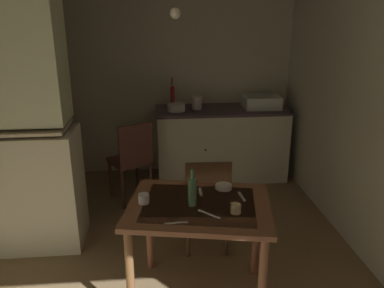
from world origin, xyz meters
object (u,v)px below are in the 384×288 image
object	(u,v)px
chair_far_side	(207,201)
serving_bowl_wide	(224,187)
hand_pump	(173,96)
dining_table	(199,219)
mixing_bowl_counter	(176,107)
chair_by_counter	(132,159)
mug_dark	(236,208)
hutch_cabinet	(17,140)
glass_bottle	(192,191)
sink_basin	(261,102)

from	to	relation	value
chair_far_side	serving_bowl_wide	distance (m)	0.50
hand_pump	dining_table	distance (m)	2.31
mixing_bowl_counter	chair_by_counter	size ratio (longest dim) A/B	0.23
serving_bowl_wide	mug_dark	distance (m)	0.38
chair_far_side	mug_dark	xyz separation A→B (m)	(0.09, -0.76, 0.33)
hutch_cabinet	chair_by_counter	xyz separation A→B (m)	(0.92, 0.74, -0.50)
chair_by_counter	glass_bottle	bearing A→B (deg)	-72.77
sink_basin	chair_far_side	world-z (taller)	sink_basin
hutch_cabinet	hand_pump	size ratio (longest dim) A/B	5.52
sink_basin	dining_table	size ratio (longest dim) A/B	0.40
hutch_cabinet	mug_dark	xyz separation A→B (m)	(1.70, -1.03, -0.20)
chair_by_counter	mug_dark	bearing A→B (deg)	-66.12
dining_table	chair_by_counter	bearing A→B (deg)	108.94
hutch_cabinet	hand_pump	xyz separation A→B (m)	(1.40, 1.39, 0.06)
hand_pump	mug_dark	distance (m)	2.45
hutch_cabinet	glass_bottle	bearing A→B (deg)	-32.10
mixing_bowl_counter	chair_by_counter	xyz separation A→B (m)	(-0.53, -0.55, -0.44)
hand_pump	mixing_bowl_counter	xyz separation A→B (m)	(0.04, -0.10, -0.13)
chair_by_counter	serving_bowl_wide	xyz separation A→B (m)	(0.77, -1.39, 0.29)
sink_basin	mug_dark	xyz separation A→B (m)	(-0.80, -2.37, -0.17)
chair_by_counter	mug_dark	distance (m)	1.96
dining_table	chair_far_side	bearing A→B (deg)	77.42
hutch_cabinet	mixing_bowl_counter	xyz separation A→B (m)	(1.44, 1.29, -0.06)
serving_bowl_wide	chair_by_counter	bearing A→B (deg)	118.91
dining_table	serving_bowl_wide	size ratio (longest dim) A/B	8.92
mug_dark	chair_far_side	bearing A→B (deg)	96.74
sink_basin	mixing_bowl_counter	distance (m)	1.06
chair_by_counter	mixing_bowl_counter	bearing A→B (deg)	46.37
sink_basin	mixing_bowl_counter	bearing A→B (deg)	-177.31
hand_pump	chair_far_side	size ratio (longest dim) A/B	0.44
mixing_bowl_counter	chair_by_counter	bearing A→B (deg)	-133.63
mixing_bowl_counter	glass_bottle	bearing A→B (deg)	-90.47
serving_bowl_wide	mug_dark	xyz separation A→B (m)	(0.01, -0.38, 0.02)
dining_table	mug_dark	distance (m)	0.31
mug_dark	mixing_bowl_counter	bearing A→B (deg)	96.35
hand_pump	mixing_bowl_counter	size ratio (longest dim) A/B	1.82
sink_basin	hand_pump	distance (m)	1.10
chair_far_side	hutch_cabinet	bearing A→B (deg)	170.60
hutch_cabinet	glass_bottle	distance (m)	1.69
chair_by_counter	mug_dark	xyz separation A→B (m)	(0.78, -1.77, 0.31)
glass_bottle	serving_bowl_wide	bearing A→B (deg)	43.10
dining_table	chair_far_side	xyz separation A→B (m)	(0.14, 0.61, -0.18)
sink_basin	chair_by_counter	xyz separation A→B (m)	(-1.59, -0.60, -0.48)
serving_bowl_wide	mug_dark	size ratio (longest dim) A/B	1.82
hand_pump	mixing_bowl_counter	world-z (taller)	hand_pump
hutch_cabinet	dining_table	world-z (taller)	hutch_cabinet
chair_by_counter	hand_pump	bearing A→B (deg)	52.94
hand_pump	sink_basin	bearing A→B (deg)	-2.35
dining_table	hutch_cabinet	bearing A→B (deg)	149.16
chair_far_side	sink_basin	bearing A→B (deg)	60.95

